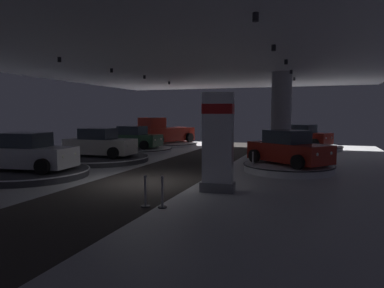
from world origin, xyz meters
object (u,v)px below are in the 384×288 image
display_platform_deep_right (303,147)px  visitor_walking_near (220,141)px  display_platform_deep_left (167,144)px  display_platform_mid_left (101,158)px  display_platform_far_left (134,149)px  pickup_truck_deep_left (164,133)px  display_car_mid_right (288,149)px  display_platform_near_left (29,173)px  display_car_near_left (28,153)px  display_platform_mid_right (288,167)px  display_car_far_left (134,138)px  brand_sign_pylon (218,141)px  column_right (281,116)px  display_car_deep_right (303,136)px  display_car_mid_left (100,144)px

display_platform_deep_right → visitor_walking_near: 7.60m
display_platform_deep_left → display_platform_mid_left: size_ratio=0.96×
display_platform_far_left → display_platform_mid_left: 6.14m
pickup_truck_deep_left → display_platform_mid_left: pickup_truck_deep_left is taller
pickup_truck_deep_left → display_car_mid_right: (11.83, -11.41, -0.07)m
display_platform_near_left → display_platform_mid_left: size_ratio=0.91×
display_platform_near_left → display_car_near_left: size_ratio=1.24×
display_platform_near_left → visitor_walking_near: visitor_walking_near is taller
display_platform_mid_right → display_car_far_left: size_ratio=1.05×
display_car_near_left → display_platform_mid_left: (0.03, 5.79, -0.92)m
brand_sign_pylon → display_platform_deep_left: size_ratio=0.65×
column_right → pickup_truck_deep_left: 13.14m
brand_sign_pylon → pickup_truck_deep_left: 19.66m
display_platform_deep_left → display_car_far_left: 5.46m
column_right → display_platform_mid_right: (0.81, -4.49, -2.54)m
brand_sign_pylon → display_car_near_left: brand_sign_pylon is taller
display_platform_mid_left → visitor_walking_near: (5.84, 6.67, 0.73)m
column_right → display_platform_deep_left: 13.35m
display_car_mid_right → display_platform_deep_left: bearing=135.0°
display_platform_mid_right → display_platform_near_left: bearing=-153.9°
display_platform_deep_right → display_car_near_left: bearing=-123.6°
display_platform_mid_right → display_platform_deep_right: bearing=88.3°
display_platform_mid_right → pickup_truck_deep_left: bearing=136.0°
display_platform_deep_right → display_car_deep_right: 0.91m
column_right → display_car_far_left: size_ratio=1.28×
display_car_mid_right → display_car_near_left: 12.50m
display_car_far_left → visitor_walking_near: (6.84, 0.61, -0.11)m
display_car_mid_left → display_platform_far_left: bearing=98.8°
display_platform_deep_right → display_platform_far_left: (-12.52, -5.57, -0.04)m
brand_sign_pylon → display_platform_mid_left: bearing=146.7°
display_platform_mid_left → pickup_truck_deep_left: bearing=93.4°
display_car_far_left → display_car_near_left: bearing=-85.3°
display_platform_far_left → pickup_truck_deep_left: bearing=86.5°
display_car_near_left → visitor_walking_near: (5.88, 12.46, -0.19)m
display_platform_deep_right → display_platform_far_left: display_platform_deep_right is taller
pickup_truck_deep_left → visitor_walking_near: size_ratio=3.58×
display_car_mid_right → display_car_deep_right: 11.92m
display_platform_mid_right → display_car_mid_left: (-11.23, 0.29, 0.87)m
display_platform_mid_right → display_car_mid_left: bearing=178.5°
display_car_mid_right → display_car_deep_right: bearing=88.3°
display_platform_mid_right → display_car_deep_right: 11.97m
brand_sign_pylon → visitor_walking_near: (-3.19, 12.61, -1.00)m
display_platform_far_left → display_platform_mid_left: display_platform_mid_left is taller
display_car_far_left → visitor_walking_near: display_car_far_left is taller
column_right → display_platform_deep_right: 7.94m
display_platform_mid_right → display_car_far_left: bearing=152.5°
display_platform_mid_left → display_platform_deep_right: bearing=45.2°
display_platform_near_left → display_car_deep_right: bearing=56.5°
display_car_near_left → display_platform_mid_right: bearing=26.1°
display_platform_deep_left → display_car_mid_left: 11.48m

